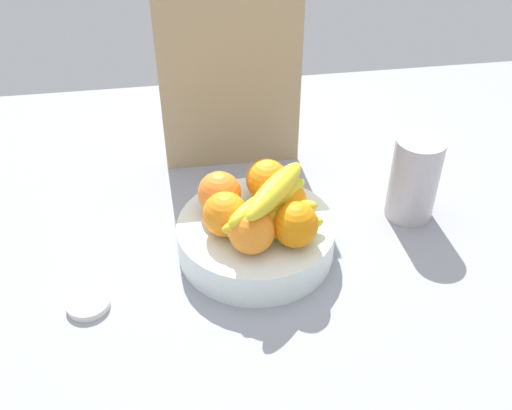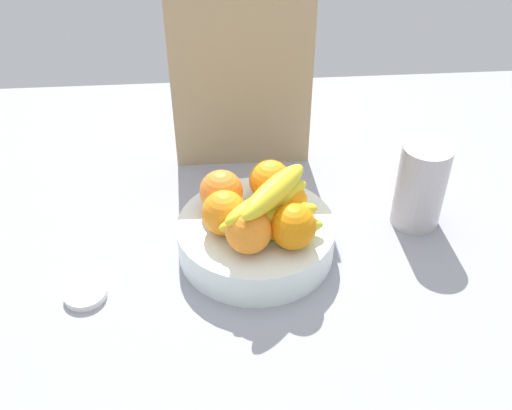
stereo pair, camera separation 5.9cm
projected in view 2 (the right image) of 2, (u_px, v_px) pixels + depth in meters
The scene contains 12 objects.
ground_plane at pixel (236, 268), 105.04cm from camera, with size 180.00×140.00×3.00cm, color gray.
fruit_bowl at pixel (256, 237), 104.33cm from camera, with size 27.37×27.37×6.37cm, color white.
orange_front_left at pixel (221, 191), 103.23cm from camera, with size 7.59×7.59×7.59cm, color orange.
orange_front_right at pixel (224, 213), 98.59cm from camera, with size 7.59×7.59×7.59cm, color orange.
orange_center at pixel (248, 231), 95.01cm from camera, with size 7.59×7.59×7.59cm, color orange.
orange_back_left at pixel (293, 226), 95.81cm from camera, with size 7.59×7.59×7.59cm, color orange.
orange_back_right at pixel (285, 202), 100.88cm from camera, with size 7.59×7.59×7.59cm, color orange.
orange_top_stack at pixel (270, 180), 105.80cm from camera, with size 7.59×7.59×7.59cm, color orange.
banana_bunch at pixel (271, 210), 96.76cm from camera, with size 17.86×15.73×10.60cm.
cutting_board at pixel (242, 85), 117.90cm from camera, with size 28.00×1.80×36.00cm, color tan.
thermos_tumbler at pixel (421, 186), 107.83cm from camera, with size 8.92×8.92×16.46cm, color #B8B3B4.
jar_lid at pixel (85, 294), 97.16cm from camera, with size 6.93×6.93×1.24cm, color white.
Camera 2 is at (-2.45, -75.97, 71.92)cm, focal length 41.86 mm.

